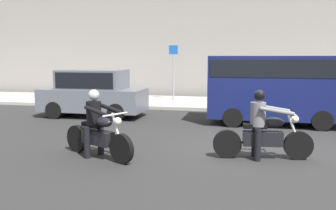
{
  "coord_description": "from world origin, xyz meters",
  "views": [
    {
      "loc": [
        -0.01,
        -9.38,
        2.29
      ],
      "look_at": [
        -1.97,
        -0.64,
        1.1
      ],
      "focal_mm": 38.9,
      "sensor_mm": 36.0,
      "label": 1
    }
  ],
  "objects_px": {
    "motorcycle_with_rider_black_leather": "(97,130)",
    "parked_van_navy": "(276,85)",
    "parked_hatchback_slate_gray": "(93,92)",
    "motorcycle_with_rider_gray": "(263,131)",
    "street_sign_post": "(173,67)"
  },
  "relations": [
    {
      "from": "motorcycle_with_rider_black_leather",
      "to": "motorcycle_with_rider_gray",
      "type": "height_order",
      "value": "motorcycle_with_rider_gray"
    },
    {
      "from": "motorcycle_with_rider_black_leather",
      "to": "street_sign_post",
      "type": "relative_size",
      "value": 0.74
    },
    {
      "from": "motorcycle_with_rider_black_leather",
      "to": "parked_van_navy",
      "type": "height_order",
      "value": "parked_van_navy"
    },
    {
      "from": "motorcycle_with_rider_gray",
      "to": "motorcycle_with_rider_black_leather",
      "type": "bearing_deg",
      "value": -169.11
    },
    {
      "from": "motorcycle_with_rider_black_leather",
      "to": "parked_van_navy",
      "type": "distance_m",
      "value": 6.75
    },
    {
      "from": "motorcycle_with_rider_gray",
      "to": "street_sign_post",
      "type": "bearing_deg",
      "value": 112.97
    },
    {
      "from": "motorcycle_with_rider_gray",
      "to": "parked_van_navy",
      "type": "xyz_separation_m",
      "value": [
        0.55,
        4.51,
        0.7
      ]
    },
    {
      "from": "motorcycle_with_rider_gray",
      "to": "parked_van_navy",
      "type": "bearing_deg",
      "value": 83.04
    },
    {
      "from": "parked_hatchback_slate_gray",
      "to": "motorcycle_with_rider_black_leather",
      "type": "bearing_deg",
      "value": -64.92
    },
    {
      "from": "parked_van_navy",
      "to": "street_sign_post",
      "type": "height_order",
      "value": "street_sign_post"
    },
    {
      "from": "motorcycle_with_rider_gray",
      "to": "parked_hatchback_slate_gray",
      "type": "height_order",
      "value": "parked_hatchback_slate_gray"
    },
    {
      "from": "motorcycle_with_rider_black_leather",
      "to": "motorcycle_with_rider_gray",
      "type": "xyz_separation_m",
      "value": [
        3.67,
        0.71,
        0.0
      ]
    },
    {
      "from": "motorcycle_with_rider_gray",
      "to": "street_sign_post",
      "type": "xyz_separation_m",
      "value": [
        -4.05,
        9.55,
        1.15
      ]
    },
    {
      "from": "motorcycle_with_rider_gray",
      "to": "parked_hatchback_slate_gray",
      "type": "bearing_deg",
      "value": 143.16
    },
    {
      "from": "parked_van_navy",
      "to": "street_sign_post",
      "type": "bearing_deg",
      "value": 132.38
    }
  ]
}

